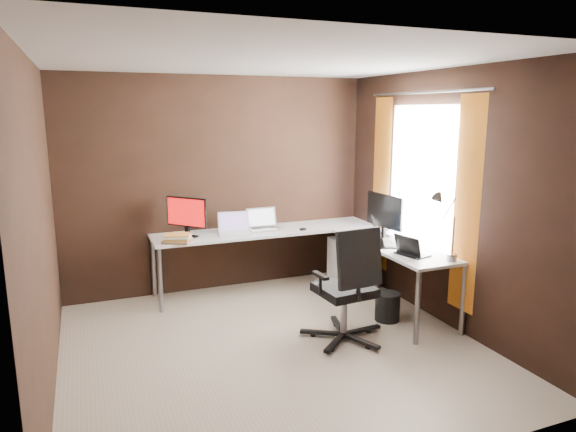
# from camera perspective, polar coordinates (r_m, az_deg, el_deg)

# --- Properties ---
(room) EXTENTS (3.60, 3.60, 2.50)m
(room) POSITION_cam_1_polar(r_m,az_deg,el_deg) (4.56, 2.03, 1.22)
(room) COLOR tan
(room) RESTS_ON ground
(desk) EXTENTS (2.65, 2.25, 0.73)m
(desk) POSITION_cam_1_polar(r_m,az_deg,el_deg) (5.76, 2.63, -2.69)
(desk) COLOR white
(desk) RESTS_ON ground
(drawer_pedestal) EXTENTS (0.42, 0.50, 0.60)m
(drawer_pedestal) POSITION_cam_1_polar(r_m,az_deg,el_deg) (6.21, 7.12, -5.33)
(drawer_pedestal) COLOR white
(drawer_pedestal) RESTS_ON ground
(monitor_left) EXTENTS (0.37, 0.39, 0.44)m
(monitor_left) POSITION_cam_1_polar(r_m,az_deg,el_deg) (5.74, -11.21, 0.14)
(monitor_left) COLOR black
(monitor_left) RESTS_ON desk
(monitor_right) EXTENTS (0.16, 0.59, 0.48)m
(monitor_right) POSITION_cam_1_polar(r_m,az_deg,el_deg) (5.70, 10.69, 0.32)
(monitor_right) COLOR black
(monitor_right) RESTS_ON desk
(laptop_white) EXTENTS (0.39, 0.31, 0.24)m
(laptop_white) POSITION_cam_1_polar(r_m,az_deg,el_deg) (5.88, -6.00, -1.41)
(laptop_white) COLOR white
(laptop_white) RESTS_ON desk
(laptop_silver) EXTENTS (0.37, 0.27, 0.24)m
(laptop_silver) POSITION_cam_1_polar(r_m,az_deg,el_deg) (6.07, -2.78, -0.95)
(laptop_silver) COLOR silver
(laptop_silver) RESTS_ON desk
(laptop_black_big) EXTENTS (0.43, 0.50, 0.27)m
(laptop_black_big) POSITION_cam_1_polar(r_m,az_deg,el_deg) (5.47, 10.63, -2.46)
(laptop_black_big) COLOR black
(laptop_black_big) RESTS_ON desk
(laptop_black_small) EXTENTS (0.28, 0.35, 0.20)m
(laptop_black_small) POSITION_cam_1_polar(r_m,az_deg,el_deg) (5.09, 13.46, -3.79)
(laptop_black_small) COLOR black
(laptop_black_small) RESTS_ON desk
(book_stack) EXTENTS (0.35, 0.33, 0.09)m
(book_stack) POSITION_cam_1_polar(r_m,az_deg,el_deg) (5.56, -12.19, -2.45)
(book_stack) COLOR #8F684D
(book_stack) RESTS_ON desk
(mouse_left) EXTENTS (0.09, 0.07, 0.03)m
(mouse_left) POSITION_cam_1_polar(r_m,az_deg,el_deg) (5.64, -11.06, -2.51)
(mouse_left) COLOR black
(mouse_left) RESTS_ON desk
(mouse_corner) EXTENTS (0.10, 0.08, 0.03)m
(mouse_corner) POSITION_cam_1_polar(r_m,az_deg,el_deg) (5.98, 1.68, -1.47)
(mouse_corner) COLOR black
(mouse_corner) RESTS_ON desk
(desk_lamp) EXTENTS (0.20, 0.23, 0.64)m
(desk_lamp) POSITION_cam_1_polar(r_m,az_deg,el_deg) (4.93, 16.93, -0.18)
(desk_lamp) COLOR slate
(desk_lamp) RESTS_ON desk
(office_chair) EXTENTS (0.61, 0.61, 1.10)m
(office_chair) POSITION_cam_1_polar(r_m,az_deg,el_deg) (4.83, 6.50, -10.07)
(office_chair) COLOR black
(office_chair) RESTS_ON ground
(wastebasket) EXTENTS (0.27, 0.27, 0.29)m
(wastebasket) POSITION_cam_1_polar(r_m,az_deg,el_deg) (5.40, 10.99, -9.85)
(wastebasket) COLOR black
(wastebasket) RESTS_ON ground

